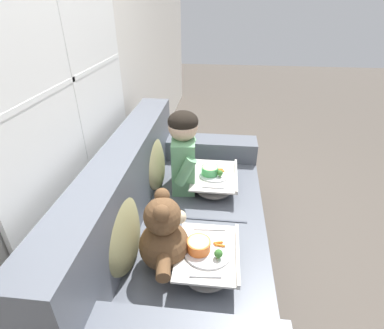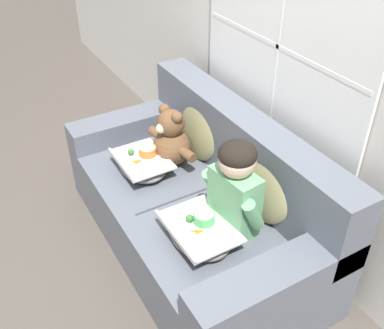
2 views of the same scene
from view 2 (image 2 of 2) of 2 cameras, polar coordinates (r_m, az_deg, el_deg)
name	(u,v)px [view 2 (image 2 of 2)]	position (r m, az deg, el deg)	size (l,w,h in m)	color
ground_plane	(191,243)	(3.07, -0.17, -9.96)	(14.00, 14.00, 0.00)	#4C443D
wall_back_with_window	(285,39)	(2.67, 11.77, 15.29)	(8.00, 0.08, 2.60)	beige
couch	(200,205)	(2.88, 1.02, -5.10)	(1.90, 0.97, 0.89)	#565B66
throw_pillow_behind_child	(267,186)	(2.55, 9.54, -2.67)	(0.44, 0.21, 0.45)	tan
throw_pillow_behind_teddy	(200,128)	(3.04, 1.08, 4.71)	(0.45, 0.22, 0.47)	#898456
child_figure	(235,184)	(2.38, 5.53, -2.43)	(0.41, 0.21, 0.57)	#66A370
teddy_bear	(171,141)	(2.96, -2.72, 3.05)	(0.45, 0.32, 0.42)	brown
lap_tray_child	(200,232)	(2.45, 0.97, -8.57)	(0.43, 0.32, 0.18)	slate
lap_tray_teddy	(143,164)	(2.95, -6.30, 0.09)	(0.40, 0.31, 0.18)	slate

